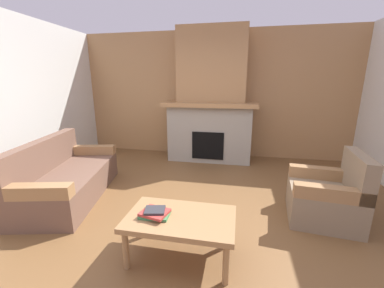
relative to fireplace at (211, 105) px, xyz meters
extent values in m
plane|color=brown|center=(0.00, -2.62, -1.16)|extent=(9.00, 9.00, 0.00)
cube|color=#A87A4C|center=(0.00, 0.38, 0.19)|extent=(6.00, 0.12, 2.70)
cube|color=gray|center=(0.00, -0.03, -0.59)|extent=(1.70, 0.70, 1.15)
cube|color=black|center=(0.00, -0.36, -0.78)|extent=(0.64, 0.08, 0.56)
cube|color=#A87A4C|center=(0.00, -0.08, 0.03)|extent=(1.90, 0.82, 0.08)
cube|color=#A87A4C|center=(0.00, 0.07, 0.80)|extent=(1.40, 0.50, 1.47)
cube|color=brown|center=(-1.75, -2.23, -0.96)|extent=(1.23, 1.94, 0.40)
cube|color=brown|center=(-2.08, -2.31, -0.54)|extent=(0.57, 1.79, 0.45)
cube|color=#997047|center=(-1.57, -3.03, -0.69)|extent=(0.85, 0.35, 0.15)
cube|color=#997047|center=(-1.94, -1.43, -0.69)|extent=(0.85, 0.35, 0.15)
cube|color=#847056|center=(1.64, -2.13, -0.96)|extent=(0.84, 0.84, 0.40)
cube|color=#847056|center=(1.95, -2.16, -0.54)|extent=(0.22, 0.77, 0.45)
cube|color=#997047|center=(1.68, -1.82, -0.69)|extent=(0.77, 0.22, 0.15)
cube|color=#997047|center=(1.61, -2.44, -0.69)|extent=(0.77, 0.22, 0.15)
cube|color=#997047|center=(0.11, -3.12, -0.76)|extent=(1.00, 0.60, 0.05)
cylinder|color=#997047|center=(-0.33, -3.36, -0.97)|extent=(0.06, 0.06, 0.38)
cylinder|color=#997047|center=(0.55, -3.36, -0.97)|extent=(0.06, 0.06, 0.38)
cylinder|color=#997047|center=(-0.33, -2.88, -0.97)|extent=(0.06, 0.06, 0.38)
cylinder|color=#997047|center=(0.55, -2.88, -0.97)|extent=(0.06, 0.06, 0.38)
cube|color=#3D7F4C|center=(-0.12, -3.15, -0.72)|extent=(0.27, 0.20, 0.03)
cube|color=#B23833|center=(-0.12, -3.16, -0.70)|extent=(0.28, 0.25, 0.02)
cube|color=#2D2D33|center=(-0.12, -3.16, -0.67)|extent=(0.21, 0.19, 0.02)
camera|label=1|loc=(0.60, -5.00, 0.46)|focal=22.20mm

